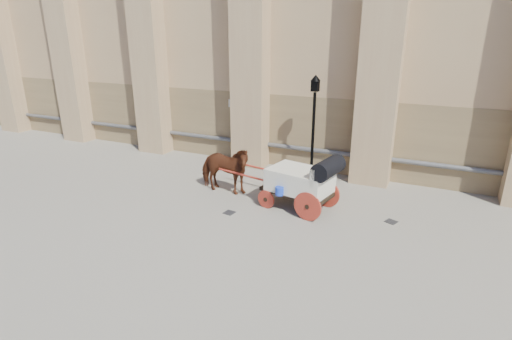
% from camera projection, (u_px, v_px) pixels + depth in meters
% --- Properties ---
extents(ground, '(90.00, 90.00, 0.00)m').
position_uv_depth(ground, '(232.00, 198.00, 13.68)').
color(ground, slate).
rests_on(ground, ground).
extents(horse, '(0.95, 2.07, 1.75)m').
position_uv_depth(horse, '(224.00, 169.00, 13.89)').
color(horse, '#5C2B16').
rests_on(horse, ground).
extents(carriage, '(4.36, 1.93, 1.85)m').
position_uv_depth(carriage, '(304.00, 180.00, 12.54)').
color(carriage, black).
rests_on(carriage, ground).
extents(street_lamp, '(0.37, 0.37, 3.97)m').
position_uv_depth(street_lamp, '(313.00, 126.00, 14.75)').
color(street_lamp, black).
rests_on(street_lamp, ground).
extents(drain_grate_near, '(0.36, 0.36, 0.01)m').
position_uv_depth(drain_grate_near, '(229.00, 213.00, 12.60)').
color(drain_grate_near, black).
rests_on(drain_grate_near, ground).
extents(drain_grate_far, '(0.42, 0.42, 0.01)m').
position_uv_depth(drain_grate_far, '(391.00, 222.00, 12.00)').
color(drain_grate_far, black).
rests_on(drain_grate_far, ground).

